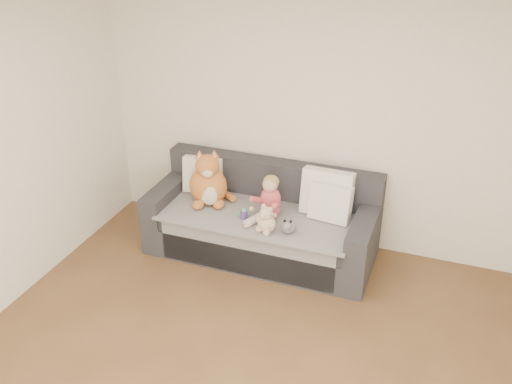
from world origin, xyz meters
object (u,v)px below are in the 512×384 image
toddler (269,201)px  plush_cat (208,183)px  teddy_bear (266,221)px  sippy_cup (244,213)px  sofa (263,223)px

toddler → plush_cat: size_ratio=0.75×
plush_cat → teddy_bear: bearing=-48.5°
toddler → sippy_cup: toddler is taller
toddler → sippy_cup: (-0.21, -0.11, -0.11)m
sofa → plush_cat: plush_cat is taller
teddy_bear → sofa: bearing=138.4°
sofa → teddy_bear: (0.17, -0.39, 0.27)m
sippy_cup → teddy_bear: bearing=-28.5°
sippy_cup → toddler: bearing=27.7°
plush_cat → teddy_bear: plush_cat is taller
plush_cat → sippy_cup: bearing=-46.1°
sofa → plush_cat: bearing=-173.8°
toddler → sofa: bearing=139.2°
sofa → plush_cat: (-0.54, -0.06, 0.37)m
sippy_cup → sofa: bearing=67.5°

